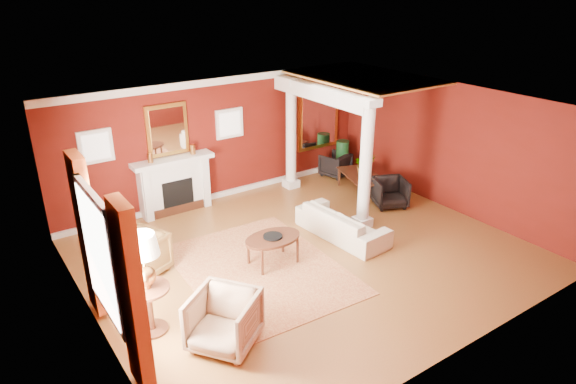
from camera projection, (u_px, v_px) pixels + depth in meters
ground at (307, 254)px, 10.04m from camera, size 8.00×8.00×0.00m
room_shell at (309, 156)px, 9.25m from camera, size 8.04×7.04×2.92m
fireplace at (175, 185)px, 11.62m from camera, size 1.85×0.42×1.29m
overmantel_mirror at (167, 130)px, 11.23m from camera, size 0.95×0.07×1.15m
flank_window_left at (96, 147)px, 10.47m from camera, size 0.70×0.07×0.70m
flank_window_right at (230, 123)px, 12.09m from camera, size 0.70×0.07×0.70m
left_window at (106, 262)px, 6.99m from camera, size 0.21×2.55×2.60m
column_front at (366, 164)px, 10.60m from camera, size 0.36×0.36×2.80m
column_back at (291, 133)px, 12.64m from camera, size 0.36×0.36×2.80m
header_beam at (320, 93)px, 11.34m from camera, size 0.30×3.20×0.32m
amber_ceiling at (364, 77)px, 11.73m from camera, size 2.30×3.40×0.04m
dining_mirror at (318, 117)px, 13.56m from camera, size 1.30×0.07×1.70m
chandelier at (362, 103)px, 12.04m from camera, size 0.60×0.62×0.75m
crown_trim at (218, 81)px, 11.56m from camera, size 8.00×0.08×0.16m
base_trim at (224, 194)px, 12.64m from camera, size 8.00×0.08×0.12m
rug at (261, 269)px, 9.50m from camera, size 2.84×3.69×0.01m
sofa at (342, 218)px, 10.56m from camera, size 0.77×2.12×0.81m
armchair_leopard at (138, 253)px, 9.19m from camera, size 1.08×1.11×0.88m
armchair_stripe at (224, 318)px, 7.40m from camera, size 1.22×1.23×0.93m
coffee_table at (273, 239)px, 9.51m from camera, size 1.11×1.11×0.56m
coffee_book at (270, 231)px, 9.47m from camera, size 0.15×0.02×0.21m
side_table at (144, 266)px, 7.44m from camera, size 0.66×0.66×1.66m
dining_table at (362, 178)px, 12.67m from camera, size 0.89×1.49×0.79m
dining_chair_near at (390, 191)px, 11.97m from camera, size 0.94×0.91×0.74m
dining_chair_far at (335, 164)px, 13.80m from camera, size 0.81×0.78×0.69m
green_urn at (342, 161)px, 13.94m from camera, size 0.39×0.39×0.94m
potted_plant at (365, 155)px, 12.38m from camera, size 0.62×0.67×0.44m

